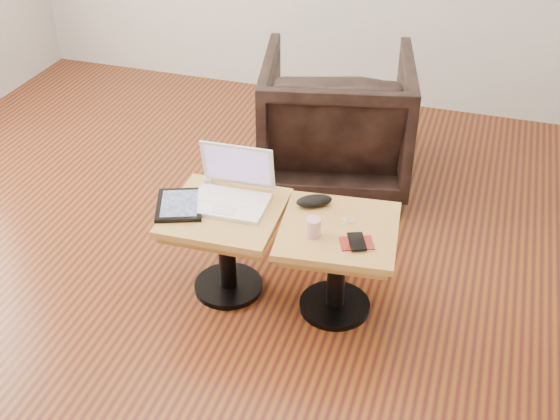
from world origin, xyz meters
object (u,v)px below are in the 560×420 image
(laptop, at_px, (232,191))
(armchair, at_px, (336,120))
(side_table_right, at_px, (338,249))
(side_table_left, at_px, (226,230))
(striped_cup, at_px, (313,227))

(laptop, distance_m, armchair, 1.09)
(side_table_right, relative_size, armchair, 0.65)
(side_table_right, bearing_deg, side_table_left, 175.99)
(side_table_right, distance_m, armchair, 1.16)
(armchair, bearing_deg, striped_cup, 86.66)
(side_table_left, bearing_deg, armchair, 76.77)
(laptop, xyz_separation_m, armchair, (0.22, 1.06, -0.12))
(laptop, height_order, armchair, armchair)
(striped_cup, xyz_separation_m, armchair, (-0.20, 1.21, -0.11))
(laptop, relative_size, armchair, 0.42)
(side_table_right, xyz_separation_m, armchair, (-0.29, 1.12, 0.04))
(laptop, height_order, striped_cup, laptop)
(side_table_right, bearing_deg, striped_cup, -141.96)
(side_table_right, height_order, striped_cup, striped_cup)
(side_table_left, relative_size, side_table_right, 0.94)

